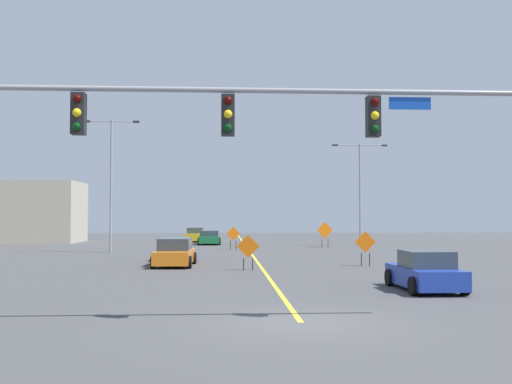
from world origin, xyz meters
The scene contains 15 objects.
ground centered at (0.00, 0.00, 0.00)m, with size 146.07×146.07×0.00m, color #444447.
road_centre_stripe centered at (0.00, 40.58, 0.00)m, with size 0.16×81.15×0.01m.
traffic_signal_assembly centered at (-3.71, -0.02, 4.92)m, with size 15.08×0.44×6.32m.
street_lamp_far_right centered at (9.81, 34.99, 5.30)m, with size 4.77×0.24×8.87m.
street_lamp_far_left centered at (-10.02, 27.66, 5.61)m, with size 3.95×0.24×9.59m.
construction_sign_right_shoulder centered at (5.56, 15.90, 1.17)m, with size 1.13×0.05×1.84m.
construction_sign_left_lane centered at (-0.74, 13.99, 1.08)m, with size 1.13×0.11×1.74m.
construction_sign_right_lane centered at (-1.19, 30.45, 1.15)m, with size 1.07×0.17×1.81m.
construction_sign_left_shoulder centered at (6.39, 33.01, 1.36)m, with size 1.36×0.34×2.15m.
car_blue_far centered at (5.31, 6.00, 0.65)m, with size 2.04×3.90×1.44m.
car_green_distant centered at (-3.24, 39.21, 0.61)m, with size 2.11×4.09×1.26m.
car_red_passing centered at (-4.81, 20.12, 0.65)m, with size 2.06×4.03×1.40m.
car_orange_near centered at (-4.54, 16.60, 0.69)m, with size 2.18×4.13×1.47m.
car_yellow_mid centered at (-4.78, 44.59, 0.65)m, with size 2.08×4.32×1.42m.
roadside_building_west centered at (-21.67, 43.92, 2.98)m, with size 11.12×6.93×5.96m.
Camera 1 is at (-1.97, -14.82, 2.73)m, focal length 41.12 mm.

